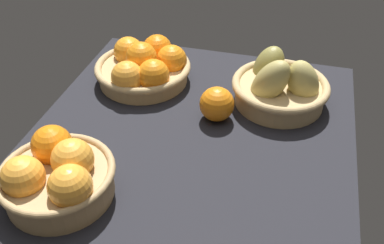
% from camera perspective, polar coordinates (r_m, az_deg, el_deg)
% --- Properties ---
extents(market_tray, '(0.84, 0.72, 0.03)m').
position_cam_1_polar(market_tray, '(0.97, -0.54, -3.31)').
color(market_tray, black).
rests_on(market_tray, ground).
extents(basket_far_left, '(0.22, 0.22, 0.12)m').
position_cam_1_polar(basket_far_left, '(0.85, -17.28, -6.68)').
color(basket_far_left, tan).
rests_on(basket_far_left, market_tray).
extents(basket_near_right_pears, '(0.24, 0.24, 0.15)m').
position_cam_1_polar(basket_near_right_pears, '(1.08, 11.42, 4.61)').
color(basket_near_right_pears, tan).
rests_on(basket_near_right_pears, market_tray).
extents(basket_far_right, '(0.25, 0.25, 0.11)m').
position_cam_1_polar(basket_far_right, '(1.15, -6.20, 7.23)').
color(basket_far_right, tan).
rests_on(basket_far_right, market_tray).
extents(loose_orange_front_gap, '(0.08, 0.08, 0.08)m').
position_cam_1_polar(loose_orange_front_gap, '(1.01, 3.27, 2.36)').
color(loose_orange_front_gap, orange).
rests_on(loose_orange_front_gap, market_tray).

